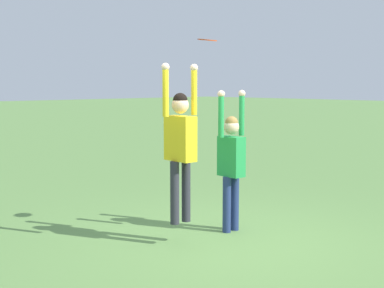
{
  "coord_description": "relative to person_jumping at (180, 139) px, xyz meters",
  "views": [
    {
      "loc": [
        -5.24,
        -4.88,
        2.15
      ],
      "look_at": [
        -0.03,
        0.61,
        1.3
      ],
      "focal_mm": 50.0,
      "sensor_mm": 36.0,
      "label": 1
    }
  ],
  "objects": [
    {
      "name": "person_defending",
      "position": [
        0.96,
        -0.04,
        -0.33
      ],
      "size": [
        0.54,
        0.4,
        2.06
      ],
      "rotation": [
        0.0,
        0.0,
        -1.62
      ],
      "color": "navy",
      "rests_on": "ground_plane"
    },
    {
      "name": "frisbee",
      "position": [
        0.57,
        0.07,
        1.33
      ],
      "size": [
        0.27,
        0.27,
        0.05
      ],
      "color": "#E04C23"
    },
    {
      "name": "ground_plane",
      "position": [
        0.51,
        -0.33,
        -1.42
      ],
      "size": [
        120.0,
        120.0,
        0.0
      ],
      "primitive_type": "plane",
      "color": "#608C47"
    },
    {
      "name": "person_jumping",
      "position": [
        0.0,
        0.0,
        0.0
      ],
      "size": [
        0.61,
        0.47,
        2.12
      ],
      "rotation": [
        0.0,
        0.0,
        1.53
      ],
      "color": "#2D2D38",
      "rests_on": "ground_plane"
    }
  ]
}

